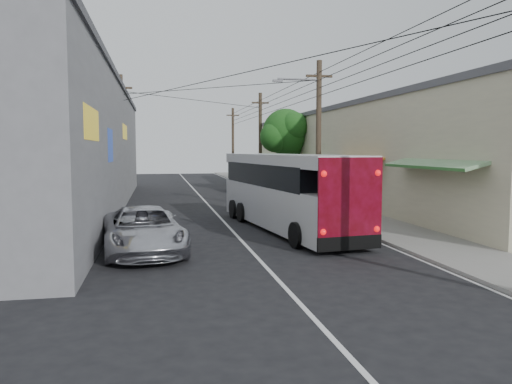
% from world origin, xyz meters
% --- Properties ---
extents(ground, '(120.00, 120.00, 0.00)m').
position_xyz_m(ground, '(0.00, 0.00, 0.00)').
color(ground, black).
rests_on(ground, ground).
extents(sidewalk, '(3.00, 80.00, 0.12)m').
position_xyz_m(sidewalk, '(6.50, 20.00, 0.06)').
color(sidewalk, slate).
rests_on(sidewalk, ground).
extents(building_right, '(7.09, 40.00, 6.25)m').
position_xyz_m(building_right, '(10.99, 22.00, 3.15)').
color(building_right, '#B1AB8D').
rests_on(building_right, ground).
extents(building_left, '(7.20, 36.00, 7.25)m').
position_xyz_m(building_left, '(-8.50, 18.00, 3.65)').
color(building_left, gray).
rests_on(building_left, ground).
extents(utility_poles, '(11.80, 45.28, 8.00)m').
position_xyz_m(utility_poles, '(3.13, 20.33, 4.13)').
color(utility_poles, '#473828').
rests_on(utility_poles, ground).
extents(street_tree, '(4.40, 4.00, 6.60)m').
position_xyz_m(street_tree, '(6.87, 26.02, 4.67)').
color(street_tree, '#3F2B19').
rests_on(street_tree, ground).
extents(coach_bus, '(3.69, 11.37, 3.22)m').
position_xyz_m(coach_bus, '(2.29, 8.61, 1.67)').
color(coach_bus, silver).
rests_on(coach_bus, ground).
extents(jeepney, '(3.07, 5.68, 1.51)m').
position_xyz_m(jeepney, '(-3.55, 4.79, 0.76)').
color(jeepney, silver).
rests_on(jeepney, ground).
extents(parked_suv, '(2.73, 5.43, 1.51)m').
position_xyz_m(parked_suv, '(4.60, 18.00, 0.76)').
color(parked_suv, '#A8A7AF').
rests_on(parked_suv, ground).
extents(parked_car_mid, '(2.26, 4.56, 1.50)m').
position_xyz_m(parked_car_mid, '(4.60, 21.79, 0.75)').
color(parked_car_mid, '#25262A').
rests_on(parked_car_mid, ground).
extents(parked_car_far, '(2.15, 5.07, 1.63)m').
position_xyz_m(parked_car_far, '(3.80, 28.43, 0.81)').
color(parked_car_far, black).
rests_on(parked_car_far, ground).
extents(pedestrian_near, '(0.78, 0.65, 1.84)m').
position_xyz_m(pedestrian_near, '(5.54, 9.41, 1.04)').
color(pedestrian_near, '#D16FA3').
rests_on(pedestrian_near, sidewalk).
extents(pedestrian_far, '(0.76, 0.63, 1.41)m').
position_xyz_m(pedestrian_far, '(6.38, 16.61, 0.83)').
color(pedestrian_far, '#86A4C3').
rests_on(pedestrian_far, sidewalk).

